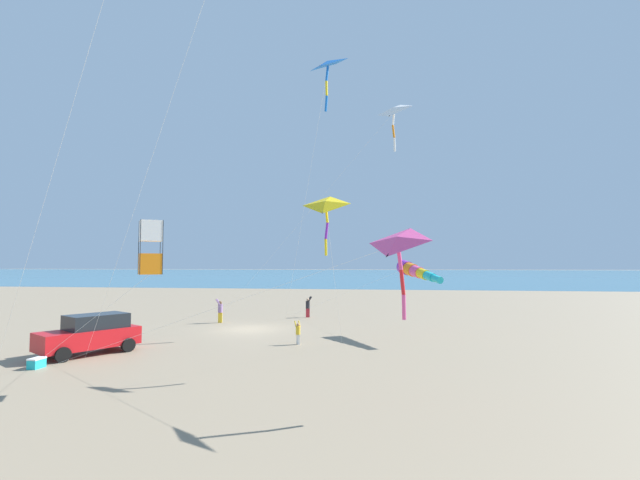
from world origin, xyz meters
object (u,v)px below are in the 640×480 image
Objects in this scene: parked_car at (91,334)px; kite_delta_rainbow_low_near at (326,205)px; kite_delta_purple_drifting at (393,111)px; person_child_green_jacket at (308,306)px; kite_windsock_small_distant at (415,271)px; person_child_grey_jacket at (298,332)px; kite_delta_green_low_center at (396,243)px; person_adult_flyer at (220,310)px; kite_box_long_streamer_left at (151,247)px; kite_delta_red_high_left at (327,65)px; cooler_box at (37,363)px.

parked_car is 0.65× the size of kite_delta_rainbow_low_near.
kite_delta_rainbow_low_near is at bearing -15.04° from kite_delta_purple_drifting.
person_child_green_jacket is at bearing -168.03° from kite_delta_rainbow_low_near.
kite_windsock_small_distant reaches higher than person_child_green_jacket.
kite_delta_green_low_center reaches higher than person_child_grey_jacket.
person_child_green_jacket is 11.63m from kite_windsock_small_distant.
person_adult_flyer is 0.24× the size of kite_delta_rainbow_low_near.
kite_delta_red_high_left is (-8.08, 5.33, 10.01)m from kite_box_long_streamer_left.
kite_delta_rainbow_low_near reaches higher than parked_car.
person_child_grey_jacket is 8.41m from kite_delta_rainbow_low_near.
person_adult_flyer is (-11.35, 2.08, -0.01)m from parked_car.
parked_car reaches higher than person_child_grey_jacket.
person_adult_flyer is 18.46m from kite_delta_purple_drifting.
cooler_box is at bearing -60.84° from kite_delta_red_high_left.
person_child_green_jacket is at bearing -130.04° from kite_delta_purple_drifting.
kite_box_long_streamer_left reaches higher than person_child_grey_jacket.
kite_delta_purple_drifting reaches higher than kite_delta_green_low_center.
kite_delta_green_low_center is at bearing 66.22° from parked_car.
kite_delta_purple_drifting is at bearing 148.18° from kite_box_long_streamer_left.
kite_box_long_streamer_left reaches higher than kite_windsock_small_distant.
parked_car is 2.69× the size of person_adult_flyer.
kite_windsock_small_distant is at bearing 118.90° from person_child_grey_jacket.
person_adult_flyer is 21.69m from kite_delta_green_low_center.
person_child_grey_jacket is (-6.67, 9.60, 0.46)m from cooler_box.
person_child_green_jacket is 18.42m from kite_delta_rainbow_low_near.
kite_delta_purple_drifting is 1.00× the size of kite_delta_green_low_center.
kite_delta_red_high_left is at bearing 119.16° from cooler_box.
kite_delta_purple_drifting is (-9.73, 14.57, 13.48)m from parked_car.
parked_car is 0.39× the size of kite_windsock_small_distant.
parked_car is 3.77× the size of person_child_grey_jacket.
kite_box_long_streamer_left is at bearing 72.89° from cooler_box.
person_child_grey_jacket is 7.94m from kite_windsock_small_distant.
kite_delta_rainbow_low_near reaches higher than kite_windsock_small_distant.
kite_delta_purple_drifting is 18.62m from kite_delta_green_low_center.
kite_delta_purple_drifting reaches higher than person_adult_flyer.
kite_delta_purple_drifting is (-12.65, 14.87, 14.23)m from cooler_box.
person_child_green_jacket is 16.13m from kite_delta_purple_drifting.
cooler_box is 0.51× the size of person_child_grey_jacket.
kite_delta_purple_drifting is at bearing 178.51° from kite_delta_green_low_center.
kite_delta_red_high_left reaches higher than parked_car.
cooler_box is 0.04× the size of kite_delta_purple_drifting.
kite_delta_purple_drifting is 7.36m from kite_delta_red_high_left.
cooler_box is at bearing -9.47° from person_adult_flyer.
kite_box_long_streamer_left is (4.73, 5.60, 3.90)m from parked_car.
cooler_box is at bearing -49.63° from kite_delta_purple_drifting.
parked_car reaches higher than person_adult_flyer.
kite_delta_red_high_left is at bearing -161.38° from kite_delta_green_low_center.
kite_delta_rainbow_low_near is at bearing 116.87° from kite_box_long_streamer_left.
kite_delta_purple_drifting is (-11.48, 3.09, 7.80)m from kite_delta_rainbow_low_near.
person_child_grey_jacket is 15.91m from kite_delta_purple_drifting.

